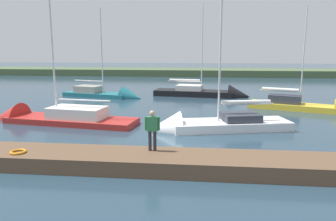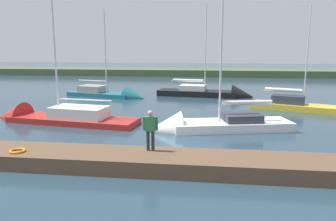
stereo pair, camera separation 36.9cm
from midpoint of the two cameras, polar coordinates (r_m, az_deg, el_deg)
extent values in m
plane|color=#263D4C|center=(18.00, 1.45, -5.23)|extent=(200.00, 200.00, 0.00)
cube|color=#4C603D|center=(62.45, 5.70, 6.18)|extent=(180.00, 8.00, 2.40)
cube|color=brown|center=(13.67, -0.48, -9.05)|extent=(23.78, 2.22, 0.65)
torus|color=orange|center=(15.20, -24.36, -6.48)|extent=(0.66, 0.66, 0.10)
cube|color=#B22823|center=(22.98, -15.88, -2.08)|extent=(9.26, 3.74, 0.76)
cone|color=#B22823|center=(26.00, -25.53, -1.26)|extent=(2.54, 2.74, 2.45)
cube|color=silver|center=(22.58, -14.92, -0.30)|extent=(3.97, 2.56, 0.75)
cylinder|color=silver|center=(23.06, -19.03, 12.29)|extent=(0.12, 0.12, 10.82)
cylinder|color=silver|center=(22.23, -14.10, 1.85)|extent=(3.99, 0.68, 0.10)
cube|color=black|center=(34.89, 5.44, 2.76)|extent=(8.59, 3.53, 0.98)
cone|color=black|center=(34.43, 13.31, 2.41)|extent=(2.50, 2.71, 2.44)
cube|color=silver|center=(34.87, 4.72, 4.04)|extent=(2.95, 2.30, 0.56)
cylinder|color=silver|center=(34.42, 6.97, 10.83)|extent=(0.11, 0.11, 8.86)
cylinder|color=silver|center=(34.90, 3.85, 5.13)|extent=(3.63, 0.58, 0.09)
cylinder|color=silver|center=(34.89, 3.86, 5.33)|extent=(3.30, 0.71, 0.27)
cube|color=white|center=(20.68, 11.64, -3.12)|extent=(7.64, 3.90, 0.94)
cone|color=white|center=(19.83, -0.12, -3.49)|extent=(2.53, 2.70, 2.29)
cube|color=#333842|center=(20.71, 13.32, -1.16)|extent=(2.58, 2.29, 0.47)
cylinder|color=silver|center=(19.86, 9.93, 11.07)|extent=(0.12, 0.12, 9.14)
cylinder|color=silver|center=(20.67, 14.27, 1.07)|extent=(3.41, 0.89, 0.10)
cylinder|color=silver|center=(20.65, 14.28, 1.40)|extent=(3.11, 0.97, 0.26)
cube|color=gold|center=(28.90, 21.89, 0.31)|extent=(7.28, 4.35, 0.76)
cube|color=#333842|center=(28.85, 20.73, 1.84)|extent=(2.85, 2.19, 0.70)
cylinder|color=silver|center=(28.44, 23.65, 8.70)|extent=(0.10, 0.10, 7.79)
cylinder|color=silver|center=(28.82, 19.98, 3.20)|extent=(3.09, 1.23, 0.08)
cylinder|color=silver|center=(28.81, 19.99, 3.43)|extent=(2.86, 1.32, 0.29)
cube|color=#1E6B75|center=(35.29, -11.47, 2.57)|extent=(7.52, 4.00, 0.71)
cone|color=#1E6B75|center=(33.20, -5.47, 2.23)|extent=(2.53, 2.69, 2.25)
cube|color=gray|center=(35.77, -12.88, 3.76)|extent=(3.04, 2.50, 0.69)
cylinder|color=silver|center=(34.53, -10.68, 10.15)|extent=(0.13, 0.13, 8.56)
cylinder|color=silver|center=(35.66, -12.90, 5.15)|extent=(3.43, 0.99, 0.10)
cylinder|color=#28282D|center=(13.94, -1.91, -5.35)|extent=(0.14, 0.14, 0.87)
cylinder|color=#28282D|center=(13.97, -2.78, -5.32)|extent=(0.14, 0.14, 0.87)
cube|color=#337F4C|center=(13.77, -2.37, -2.35)|extent=(0.48, 0.23, 0.62)
sphere|color=tan|center=(13.67, -2.39, -0.48)|extent=(0.24, 0.24, 0.24)
cylinder|color=#337F4C|center=(13.73, -1.18, -2.31)|extent=(0.09, 0.09, 0.59)
cylinder|color=#337F4C|center=(13.80, -3.55, -2.26)|extent=(0.09, 0.09, 0.59)
camera|label=1|loc=(0.18, -89.40, 0.11)|focal=34.60mm
camera|label=2|loc=(0.18, 90.60, -0.11)|focal=34.60mm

